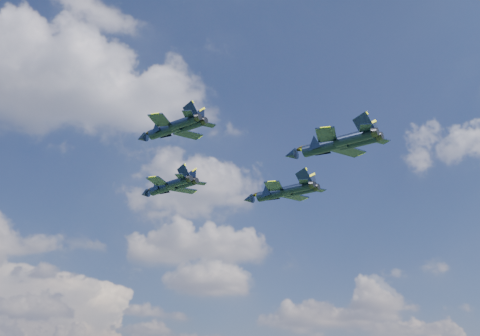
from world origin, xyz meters
The scene contains 4 objects.
jet_lead centered at (-14.07, 18.84, 56.90)m, with size 12.26×14.43×3.67m.
jet_left centered at (-16.40, -5.91, 57.66)m, with size 11.91×12.84×3.37m.
jet_right centered at (7.53, 17.95, 57.05)m, with size 15.08×15.87×4.21m.
jet_slot centered at (8.67, -7.46, 56.67)m, with size 15.04×15.78×4.20m.
Camera 1 is at (-23.21, -90.35, 19.09)m, focal length 45.00 mm.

